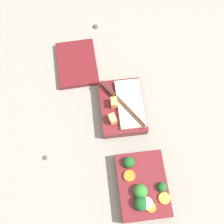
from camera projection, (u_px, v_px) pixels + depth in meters
name	position (u px, v px, depth m)	size (l,w,h in m)	color
ground_plane	(135.00, 144.00, 0.82)	(3.00, 3.00, 0.00)	gray
bento_tray_vegetable	(143.00, 186.00, 0.75)	(0.19, 0.14, 0.07)	maroon
bento_tray_rice	(123.00, 107.00, 0.85)	(0.19, 0.14, 0.06)	maroon
bento_lid	(77.00, 63.00, 0.93)	(0.19, 0.14, 0.02)	maroon
pebble_0	(95.00, 26.00, 1.00)	(0.02, 0.02, 0.02)	#474442
pebble_1	(45.00, 158.00, 0.80)	(0.01, 0.01, 0.01)	#474442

